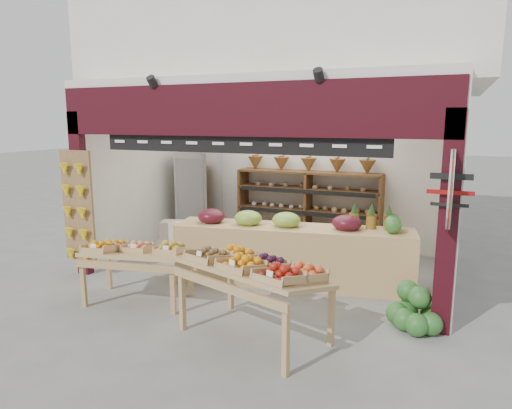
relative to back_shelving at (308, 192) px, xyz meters
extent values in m
plane|color=slate|center=(-0.17, -1.96, -1.12)|extent=(60.00, 60.00, 0.00)
cube|color=white|center=(-0.17, 0.33, 0.38)|extent=(5.76, 0.18, 3.00)
cube|color=white|center=(-2.96, -1.36, 0.38)|extent=(0.18, 3.38, 3.00)
cube|color=white|center=(2.62, -1.36, 0.38)|extent=(0.18, 3.38, 3.00)
cube|color=white|center=(-0.17, -1.36, 1.94)|extent=(5.76, 3.38, 0.12)
cube|color=white|center=(-0.17, -0.26, 3.08)|extent=(6.36, 4.60, 2.40)
cube|color=black|center=(-0.17, -3.01, 1.53)|extent=(5.70, 0.14, 0.70)
cube|color=black|center=(-2.92, -3.01, 0.21)|extent=(0.22, 0.14, 2.65)
cube|color=black|center=(2.58, -3.01, 0.21)|extent=(0.22, 0.14, 2.65)
cube|color=black|center=(-0.17, -2.98, 1.08)|extent=(4.20, 0.05, 0.26)
cylinder|color=white|center=(-0.07, -2.91, 1.33)|extent=(0.34, 0.05, 0.34)
cube|color=olive|center=(-2.90, -3.10, 0.03)|extent=(0.60, 0.04, 1.80)
cylinder|color=silver|center=(2.58, -3.10, 0.63)|extent=(0.04, 0.90, 0.90)
cylinder|color=maroon|center=(2.58, -3.13, 0.63)|extent=(0.01, 0.92, 0.92)
cube|color=brown|center=(-1.42, 0.00, -0.36)|extent=(0.05, 0.47, 1.51)
cube|color=brown|center=(0.00, 0.00, -0.36)|extent=(0.05, 0.47, 1.51)
cube|color=brown|center=(1.42, 0.00, -0.36)|extent=(0.05, 0.47, 1.51)
cube|color=brown|center=(0.00, 0.00, -0.79)|extent=(2.83, 0.47, 0.04)
cube|color=brown|center=(0.00, 0.00, -0.36)|extent=(2.83, 0.47, 0.04)
cube|color=brown|center=(0.00, 0.00, 0.06)|extent=(2.83, 0.47, 0.04)
cube|color=brown|center=(0.00, 0.00, 0.39)|extent=(2.83, 0.47, 0.04)
cone|color=brown|center=(-1.13, 0.00, 0.53)|extent=(0.32, 0.32, 0.28)
cone|color=brown|center=(-0.57, 0.00, 0.53)|extent=(0.32, 0.32, 0.28)
cone|color=brown|center=(0.00, 0.00, 0.53)|extent=(0.32, 0.32, 0.28)
cone|color=brown|center=(0.57, 0.00, 0.53)|extent=(0.32, 0.32, 0.28)
cone|color=brown|center=(1.13, 0.00, 0.53)|extent=(0.32, 0.32, 0.28)
cube|color=#B0B2B7|center=(-2.21, -0.46, -0.18)|extent=(0.75, 0.75, 1.88)
cube|color=white|center=(-2.09, -1.73, -0.93)|extent=(0.52, 0.45, 0.38)
cube|color=white|center=(-2.04, -1.73, -0.58)|extent=(0.47, 0.41, 0.32)
cube|color=#12441D|center=(-1.53, -1.68, -0.96)|extent=(0.50, 0.42, 0.32)
cube|color=white|center=(-1.64, -1.30, -0.97)|extent=(0.45, 0.39, 0.30)
cube|color=tan|center=(0.40, -2.13, -0.66)|extent=(3.70, 1.33, 0.91)
ellipsoid|color=#59141E|center=(-0.89, -2.35, -0.11)|extent=(0.44, 0.40, 0.24)
ellipsoid|color=#8CB23F|center=(-0.29, -2.25, -0.11)|extent=(0.44, 0.40, 0.24)
ellipsoid|color=#8CB23F|center=(0.30, -2.14, -0.11)|extent=(0.44, 0.40, 0.24)
ellipsoid|color=#59141E|center=(1.20, -1.99, -0.11)|extent=(0.44, 0.40, 0.24)
cylinder|color=olive|center=(1.27, -1.82, -0.10)|extent=(0.15, 0.15, 0.22)
cylinder|color=olive|center=(1.52, -1.77, -0.10)|extent=(0.15, 0.15, 0.22)
cylinder|color=olive|center=(1.77, -1.73, -0.10)|extent=(0.15, 0.15, 0.22)
cube|color=tan|center=(-1.35, -3.64, -0.46)|extent=(1.54, 1.06, 0.21)
cube|color=tan|center=(-1.92, -4.10, -0.84)|extent=(0.07, 0.07, 0.56)
cube|color=tan|center=(-0.65, -3.84, -0.84)|extent=(0.07, 0.07, 0.56)
cube|color=tan|center=(-2.05, -3.44, -0.84)|extent=(0.07, 0.07, 0.56)
cube|color=tan|center=(-0.79, -3.18, -0.84)|extent=(0.07, 0.07, 0.56)
cube|color=tan|center=(0.57, -4.02, -0.32)|extent=(1.90, 1.42, 0.25)
cube|color=tan|center=(-0.30, -4.17, -0.77)|extent=(0.08, 0.08, 0.69)
cube|color=tan|center=(1.19, -4.66, -0.77)|extent=(0.08, 0.08, 0.69)
cube|color=tan|center=(-0.04, -3.38, -0.77)|extent=(0.08, 0.08, 0.69)
cube|color=tan|center=(1.45, -3.87, -0.77)|extent=(0.08, 0.08, 0.69)
sphere|color=#1A4F1C|center=(2.18, -3.14, -0.98)|extent=(0.28, 0.28, 0.28)
sphere|color=#1A4F1C|center=(2.48, -3.14, -0.98)|extent=(0.28, 0.28, 0.28)
sphere|color=#1A4F1C|center=(2.18, -2.84, -0.98)|extent=(0.28, 0.28, 0.28)
sphere|color=#1A4F1C|center=(2.48, -2.84, -0.98)|extent=(0.28, 0.28, 0.28)
sphere|color=#1A4F1C|center=(2.33, -2.99, -0.73)|extent=(0.28, 0.28, 0.28)
sphere|color=#1A4F1C|center=(2.33, -3.24, -0.98)|extent=(0.28, 0.28, 0.28)
sphere|color=#1A4F1C|center=(2.08, -2.99, -0.98)|extent=(0.28, 0.28, 0.28)
sphere|color=#1A4F1C|center=(2.18, -2.82, -0.73)|extent=(0.28, 0.28, 0.28)
sphere|color=#1A4F1C|center=(2.53, -2.96, -0.98)|extent=(0.28, 0.28, 0.28)
camera|label=1|loc=(2.56, -8.60, 1.39)|focal=32.00mm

